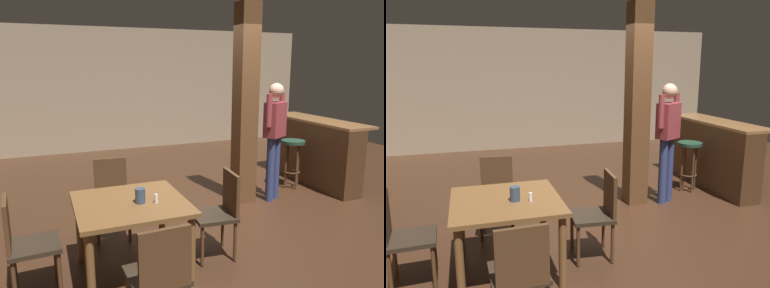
{
  "view_description": "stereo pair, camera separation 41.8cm",
  "coord_description": "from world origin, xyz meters",
  "views": [
    {
      "loc": [
        -2.46,
        -4.26,
        1.97
      ],
      "look_at": [
        -0.79,
        -0.14,
        1.03
      ],
      "focal_mm": 35.0,
      "sensor_mm": 36.0,
      "label": 1
    },
    {
      "loc": [
        -2.07,
        -4.4,
        1.97
      ],
      "look_at": [
        -0.79,
        -0.14,
        1.03
      ],
      "focal_mm": 35.0,
      "sensor_mm": 36.0,
      "label": 2
    }
  ],
  "objects": [
    {
      "name": "bar_stool_near",
      "position": [
        1.25,
        0.57,
        0.6
      ],
      "size": [
        0.37,
        0.37,
        0.79
      ],
      "color": "#1E3828",
      "rests_on": "ground_plane"
    },
    {
      "name": "chair_east",
      "position": [
        -0.82,
        -1.0,
        0.51
      ],
      "size": [
        0.46,
        0.46,
        0.89
      ],
      "color": "#2D2319",
      "rests_on": "ground_plane"
    },
    {
      "name": "wall_back",
      "position": [
        0.0,
        4.5,
        1.4
      ],
      "size": [
        8.0,
        0.1,
        2.8
      ],
      "primitive_type": "cube",
      "color": "gray",
      "rests_on": "ground_plane"
    },
    {
      "name": "ground_plane",
      "position": [
        0.0,
        0.0,
        0.0
      ],
      "size": [
        10.8,
        10.8,
        0.0
      ],
      "primitive_type": "plane",
      "color": "#382114"
    },
    {
      "name": "salt_shaker",
      "position": [
        -1.55,
        -1.13,
        0.77
      ],
      "size": [
        0.03,
        0.03,
        0.08
      ],
      "primitive_type": "cylinder",
      "color": "silver",
      "rests_on": "dining_table"
    },
    {
      "name": "napkin_cup",
      "position": [
        -1.68,
        -1.08,
        0.8
      ],
      "size": [
        0.09,
        0.09,
        0.14
      ],
      "primitive_type": "cylinder",
      "color": "#33475B",
      "rests_on": "dining_table"
    },
    {
      "name": "dining_table",
      "position": [
        -1.76,
        -1.01,
        0.62
      ],
      "size": [
        1.01,
        1.01,
        0.73
      ],
      "color": "brown",
      "rests_on": "ground_plane"
    },
    {
      "name": "chair_west",
      "position": [
        -2.68,
        -1.01,
        0.51
      ],
      "size": [
        0.44,
        0.44,
        0.89
      ],
      "color": "#2D2319",
      "rests_on": "ground_plane"
    },
    {
      "name": "chair_south",
      "position": [
        -1.76,
        -1.93,
        0.51
      ],
      "size": [
        0.44,
        0.44,
        0.89
      ],
      "color": "#2D2319",
      "rests_on": "ground_plane"
    },
    {
      "name": "bar_counter",
      "position": [
        1.74,
        0.71,
        0.55
      ],
      "size": [
        0.56,
        1.99,
        1.08
      ],
      "color": "brown",
      "rests_on": "ground_plane"
    },
    {
      "name": "standing_person",
      "position": [
        0.64,
        0.22,
        1.0
      ],
      "size": [
        0.45,
        0.34,
        1.72
      ],
      "color": "maroon",
      "rests_on": "ground_plane"
    },
    {
      "name": "pillar",
      "position": [
        0.22,
        0.35,
        1.4
      ],
      "size": [
        0.28,
        0.28,
        2.8
      ],
      "primitive_type": "cube",
      "color": "brown",
      "rests_on": "ground_plane"
    },
    {
      "name": "chair_north",
      "position": [
        -1.78,
        -0.08,
        0.51
      ],
      "size": [
        0.47,
        0.47,
        0.89
      ],
      "color": "#2D2319",
      "rests_on": "ground_plane"
    }
  ]
}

